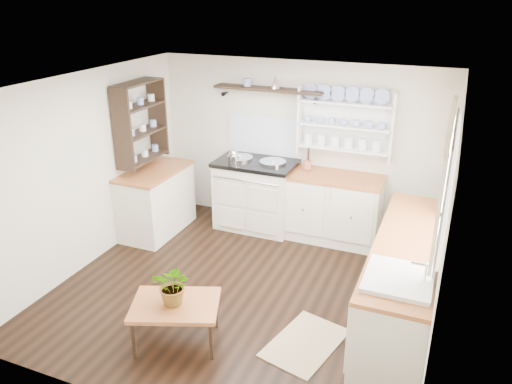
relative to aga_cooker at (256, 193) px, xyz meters
The scene contains 19 objects.
floor 1.72m from the aga_cooker, 72.67° to the right, with size 4.00×3.80×0.01m, color black.
wall_back 0.88m from the aga_cooker, 34.00° to the left, with size 4.00×0.02×2.30m, color beige.
wall_right 3.02m from the aga_cooker, 32.23° to the right, with size 0.02×3.80×2.30m, color beige.
wall_left 2.27m from the aga_cooker, 133.90° to the right, with size 0.02×3.80×2.30m, color beige.
ceiling 2.44m from the aga_cooker, 72.67° to the right, with size 4.00×3.80×0.01m, color white.
window 3.02m from the aga_cooker, 30.21° to the right, with size 0.08×1.55×1.22m.
aga_cooker is the anchor object (origin of this frame).
back_cabinets 1.09m from the aga_cooker, ahead, with size 1.27×0.63×0.90m.
right_cabinets 2.64m from the aga_cooker, 33.87° to the right, with size 0.62×2.43×0.90m.
belfast_sink 3.13m from the aga_cooker, 45.39° to the right, with size 0.55×0.60×0.45m.
left_cabinets 1.38m from the aga_cooker, 151.04° to the right, with size 0.62×1.13×0.90m.
plate_rack 1.58m from the aga_cooker, 14.45° to the left, with size 1.20×0.22×0.90m.
high_shelf 1.43m from the aga_cooker, 66.63° to the left, with size 1.50×0.29×0.16m.
left_shelving 1.84m from the aga_cooker, 153.62° to the right, with size 0.28×0.80×1.05m, color black.
kettle 0.62m from the aga_cooker, 156.85° to the right, with size 0.17×0.17×0.20m, color silver, non-canonical shape.
utensil_crock 0.85m from the aga_cooker, ahead, with size 0.11×0.11×0.13m, color #9E4C3A.
center_table 2.65m from the aga_cooker, 84.25° to the right, with size 0.96×0.82×0.44m.
potted_plant 2.66m from the aga_cooker, 84.25° to the right, with size 0.36×0.31×0.40m, color #3F7233.
floor_rug 2.66m from the aga_cooker, 57.39° to the right, with size 0.55×0.85×0.02m, color #88694F.
Camera 1 is at (1.95, -4.39, 3.16)m, focal length 35.00 mm.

